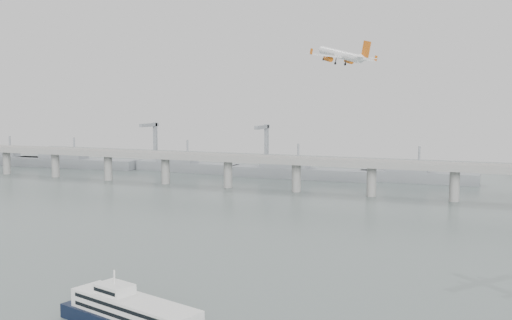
% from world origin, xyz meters
% --- Properties ---
extents(ground, '(900.00, 900.00, 0.00)m').
position_xyz_m(ground, '(0.00, 0.00, 0.00)').
color(ground, slate).
rests_on(ground, ground).
extents(bridge, '(800.00, 22.00, 23.90)m').
position_xyz_m(bridge, '(-1.15, 200.00, 17.65)').
color(bridge, gray).
rests_on(bridge, ground).
extents(distant_fleet, '(453.00, 60.90, 40.00)m').
position_xyz_m(distant_fleet, '(-155.36, 265.08, 6.22)').
color(distant_fleet, gray).
rests_on(distant_fleet, ground).
extents(ferry, '(79.60, 30.66, 15.34)m').
position_xyz_m(ferry, '(6.13, -45.43, 4.16)').
color(ferry, black).
rests_on(ferry, ground).
extents(airliner, '(30.33, 28.51, 10.15)m').
position_xyz_m(airliner, '(32.99, 66.61, 79.16)').
color(airliner, white).
rests_on(airliner, ground).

